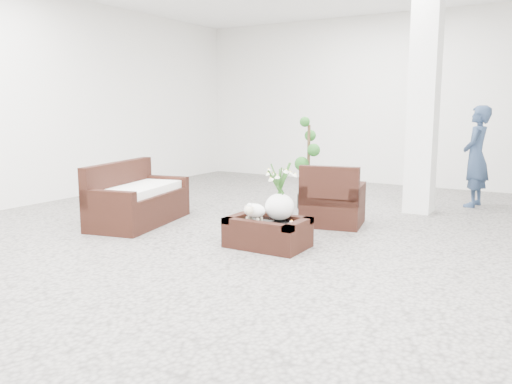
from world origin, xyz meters
The scene contains 10 objects.
ground centered at (0.00, 0.00, 0.00)m, with size 11.00×11.00×0.00m, color gray.
column centered at (1.20, 2.80, 1.75)m, with size 0.40×0.40×3.50m, color white.
coffee_table centered at (0.21, -0.19, 0.16)m, with size 0.90×0.60×0.31m, color black.
sheep_figurine centered at (0.09, -0.29, 0.42)m, with size 0.28×0.23×0.21m, color white.
planter_narcissus centered at (0.31, -0.09, 0.71)m, with size 0.44×0.44×0.80m, color white, non-canonical shape.
tealight centered at (0.51, -0.17, 0.33)m, with size 0.04×0.04×0.03m, color white.
armchair centered at (0.40, 1.31, 0.42)m, with size 0.79×0.76×0.85m, color black.
loveseat centered at (-1.95, -0.03, 0.43)m, with size 1.60×0.77×0.85m, color black.
topiary centered at (-0.41, 2.19, 0.72)m, with size 0.38×0.38×1.43m, color #1C4D19, non-canonical shape.
shopper centered at (1.85, 3.75, 0.82)m, with size 0.60×0.39×1.64m, color navy.
Camera 1 is at (3.13, -5.29, 1.61)m, focal length 36.47 mm.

